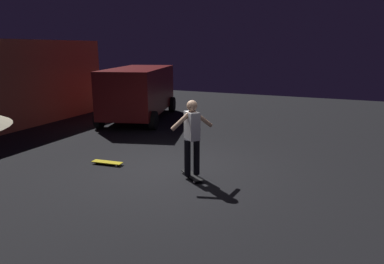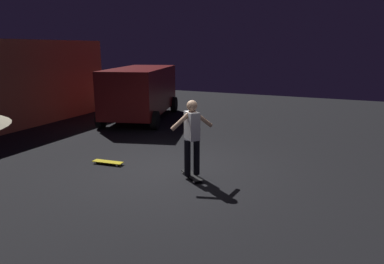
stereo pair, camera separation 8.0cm
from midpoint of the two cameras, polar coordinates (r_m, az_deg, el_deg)
ground_plane at (r=8.16m, az=-3.00°, el=-6.54°), size 28.00×28.00×0.00m
parked_van at (r=14.02m, az=-8.83°, el=6.78°), size 4.95×3.26×2.03m
skateboard_ridden at (r=7.78m, az=-0.30°, el=-7.13°), size 0.67×0.71×0.07m
skateboard_spare at (r=8.88m, az=-13.96°, el=-4.86°), size 0.28×0.80×0.07m
skater at (r=7.49m, az=-0.30°, el=-0.10°), size 0.79×0.72×1.67m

